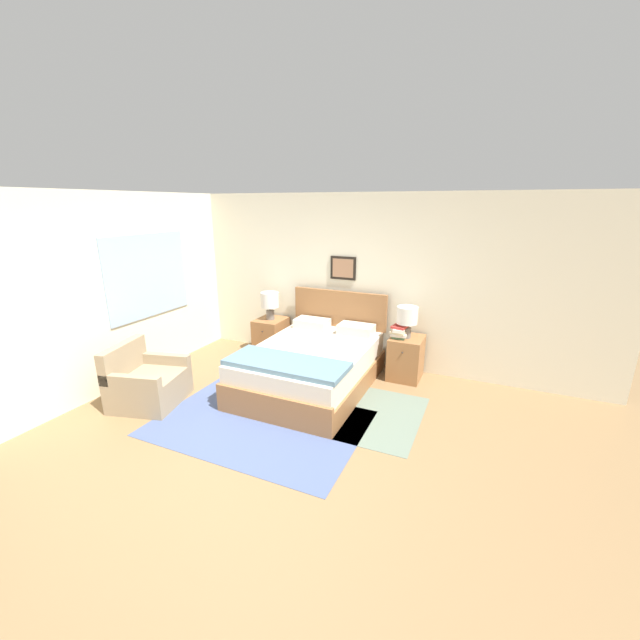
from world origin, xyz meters
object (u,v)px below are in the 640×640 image
(nightstand_near_window, at_px, (271,337))
(table_lamp_by_door, at_px, (407,317))
(bed, at_px, (312,365))
(nightstand_by_door, at_px, (406,358))
(armchair, at_px, (146,383))
(table_lamp_near_window, at_px, (270,302))

(nightstand_near_window, distance_m, table_lamp_by_door, 2.31)
(bed, distance_m, nightstand_by_door, 1.38)
(armchair, bearing_deg, table_lamp_near_window, 149.67)
(armchair, bearing_deg, bed, 112.22)
(bed, xyz_separation_m, nightstand_by_door, (1.12, 0.80, -0.01))
(bed, height_order, table_lamp_near_window, bed)
(nightstand_by_door, distance_m, table_lamp_near_window, 2.32)
(bed, height_order, table_lamp_by_door, bed)
(armchair, xyz_separation_m, nightstand_by_door, (2.83, 2.07, 0.05))
(table_lamp_near_window, distance_m, table_lamp_by_door, 2.22)
(nightstand_near_window, bearing_deg, bed, -35.55)
(armchair, distance_m, table_lamp_by_door, 3.55)
(nightstand_near_window, distance_m, table_lamp_near_window, 0.61)
(table_lamp_near_window, bearing_deg, nightstand_by_door, 0.13)
(bed, relative_size, table_lamp_near_window, 4.80)
(table_lamp_by_door, bearing_deg, armchair, -143.65)
(bed, bearing_deg, nightstand_by_door, 35.55)
(bed, distance_m, table_lamp_by_door, 1.49)
(table_lamp_by_door, bearing_deg, table_lamp_near_window, 180.00)
(bed, bearing_deg, nightstand_near_window, 144.45)
(armchair, height_order, table_lamp_by_door, table_lamp_by_door)
(nightstand_by_door, xyz_separation_m, table_lamp_by_door, (-0.02, -0.00, 0.61))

